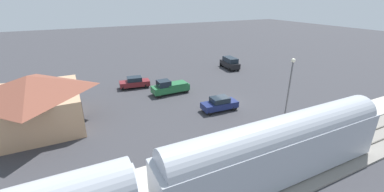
% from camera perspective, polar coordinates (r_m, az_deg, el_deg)
% --- Properties ---
extents(ground_plane, '(200.00, 200.00, 0.00)m').
position_cam_1_polar(ground_plane, '(33.34, 8.03, -1.57)').
color(ground_plane, '#38383D').
extents(railway_track, '(4.80, 70.00, 0.30)m').
position_cam_1_polar(railway_track, '(24.60, 27.08, -12.92)').
color(railway_track, gray).
rests_on(railway_track, ground).
extents(platform, '(3.20, 46.00, 0.30)m').
position_cam_1_polar(platform, '(26.60, 20.32, -8.89)').
color(platform, '#B7B2A8').
rests_on(platform, ground).
extents(station_building, '(10.73, 9.79, 5.72)m').
position_cam_1_polar(station_building, '(31.04, -32.80, -0.92)').
color(station_building, tan).
rests_on(station_building, ground).
extents(pedestrian_on_platform, '(0.36, 0.36, 1.71)m').
position_cam_1_polar(pedestrian_on_platform, '(27.69, 23.41, -5.45)').
color(pedestrian_on_platform, '#23284C').
rests_on(pedestrian_on_platform, platform).
extents(pedestrian_waiting_far, '(0.36, 0.36, 1.71)m').
position_cam_1_polar(pedestrian_waiting_far, '(25.22, 19.61, -7.59)').
color(pedestrian_waiting_far, '#333338').
rests_on(pedestrian_waiting_far, platform).
extents(sedan_navy, '(2.04, 4.58, 1.74)m').
position_cam_1_polar(sedan_navy, '(30.75, 6.38, -1.78)').
color(sedan_navy, navy).
rests_on(sedan_navy, ground).
extents(sedan_maroon, '(2.42, 4.70, 1.74)m').
position_cam_1_polar(sedan_maroon, '(39.26, -13.08, 3.09)').
color(sedan_maroon, maroon).
rests_on(sedan_maroon, ground).
extents(pickup_green, '(2.08, 5.44, 2.14)m').
position_cam_1_polar(pickup_green, '(35.94, -5.16, 2.09)').
color(pickup_green, '#236638').
rests_on(pickup_green, ground).
extents(suv_black, '(5.08, 2.80, 2.22)m').
position_cam_1_polar(suv_black, '(49.39, 8.73, 7.58)').
color(suv_black, black).
rests_on(suv_black, ground).
extents(light_pole_near_platform, '(0.44, 0.44, 7.25)m').
position_cam_1_polar(light_pole_near_platform, '(28.58, 21.63, 2.91)').
color(light_pole_near_platform, '#515156').
rests_on(light_pole_near_platform, ground).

